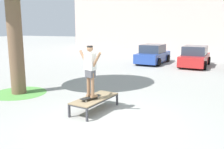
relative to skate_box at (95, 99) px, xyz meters
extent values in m
plane|color=#999993|center=(0.73, -0.83, -0.41)|extent=(120.00, 120.00, 0.00)
cube|color=#38383D|center=(-0.22, 0.96, -0.22)|extent=(0.07, 0.07, 0.38)
cube|color=#38383D|center=(0.47, 0.86, -0.22)|extent=(0.07, 0.07, 0.38)
cube|color=#38383D|center=(-0.47, -0.86, -0.22)|extent=(0.07, 0.07, 0.38)
cube|color=#38383D|center=(0.22, -0.96, -0.22)|extent=(0.07, 0.07, 0.38)
cylinder|color=#38383D|center=(-0.35, 0.05, -0.01)|extent=(0.31, 1.89, 0.05)
cylinder|color=#38383D|center=(0.35, -0.05, -0.01)|extent=(0.31, 1.89, 0.05)
cylinder|color=#38383D|center=(0.13, 0.91, -0.01)|extent=(0.76, 0.15, 0.05)
cylinder|color=#38383D|center=(-0.13, -0.91, -0.01)|extent=(0.76, 0.15, 0.05)
cube|color=#847051|center=(0.00, 0.00, 0.03)|extent=(1.01, 1.99, 0.03)
cube|color=black|center=(-0.03, -0.23, 0.13)|extent=(0.45, 0.82, 0.02)
cylinder|color=silver|center=(-0.01, 0.06, 0.07)|extent=(0.05, 0.06, 0.06)
cylinder|color=silver|center=(0.13, 0.01, 0.07)|extent=(0.05, 0.06, 0.06)
cylinder|color=silver|center=(-0.20, -0.47, 0.07)|extent=(0.05, 0.06, 0.06)
cylinder|color=silver|center=(-0.05, -0.52, 0.07)|extent=(0.05, 0.06, 0.06)
cylinder|color=#8E6647|center=(-0.13, -0.20, 0.55)|extent=(0.11, 0.11, 0.82)
cube|color=#99704C|center=(-0.11, -0.15, 0.17)|extent=(0.17, 0.26, 0.07)
cylinder|color=#8E6647|center=(0.06, -0.26, 0.55)|extent=(0.11, 0.11, 0.82)
cube|color=#99704C|center=(0.08, -0.22, 0.17)|extent=(0.17, 0.26, 0.07)
cube|color=#4C4C51|center=(-0.03, -0.23, 0.92)|extent=(0.35, 0.29, 0.24)
cube|color=silver|center=(-0.03, -0.23, 1.32)|extent=(0.41, 0.33, 0.56)
cylinder|color=#8E6647|center=(-0.31, -0.13, 1.40)|extent=(0.40, 0.21, 0.52)
cylinder|color=#8E6647|center=(0.25, -0.33, 1.40)|extent=(0.40, 0.21, 0.52)
sphere|color=#8E6647|center=(-0.03, -0.23, 1.73)|extent=(0.20, 0.20, 0.20)
cylinder|color=black|center=(-0.03, -0.23, 1.80)|extent=(0.19, 0.19, 0.05)
cylinder|color=brown|center=(-4.08, 0.75, 1.76)|extent=(0.61, 0.61, 4.34)
cylinder|color=#519342|center=(-4.08, 0.75, -0.41)|extent=(2.33, 2.33, 0.01)
cube|color=#28479E|center=(-0.87, 11.94, 0.10)|extent=(2.02, 4.32, 0.70)
cube|color=#2D3847|center=(-0.88, 11.79, 0.77)|extent=(1.72, 2.22, 0.64)
cylinder|color=black|center=(-1.62, 13.30, -0.11)|extent=(0.27, 0.62, 0.60)
cylinder|color=black|center=(0.08, 13.17, -0.11)|extent=(0.27, 0.62, 0.60)
cylinder|color=black|center=(-1.82, 10.70, -0.11)|extent=(0.27, 0.62, 0.60)
cylinder|color=black|center=(-0.13, 10.57, -0.11)|extent=(0.27, 0.62, 0.60)
cube|color=red|center=(2.32, 11.60, 0.10)|extent=(1.96, 4.30, 0.70)
cube|color=#2D3847|center=(2.31, 11.45, 0.77)|extent=(1.69, 2.20, 0.64)
cylinder|color=black|center=(1.55, 12.95, -0.11)|extent=(0.26, 0.61, 0.60)
cylinder|color=black|center=(3.25, 12.85, -0.11)|extent=(0.26, 0.61, 0.60)
cylinder|color=black|center=(1.38, 10.36, -0.11)|extent=(0.26, 0.61, 0.60)
cylinder|color=black|center=(3.08, 10.25, -0.11)|extent=(0.26, 0.61, 0.60)
camera|label=1|loc=(3.65, -7.09, 2.40)|focal=38.99mm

